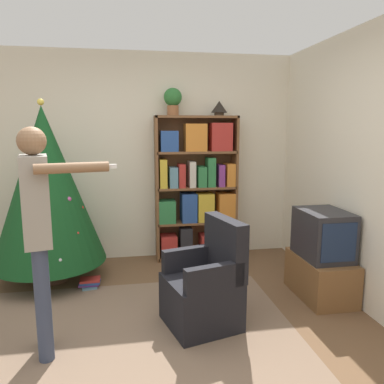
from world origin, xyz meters
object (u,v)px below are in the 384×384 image
armchair (205,288)px  potted_plant (173,100)px  standing_person (39,224)px  christmas_tree (46,186)px  bookshelf (197,191)px  television (323,234)px  table_lamp (219,107)px

armchair → potted_plant: potted_plant is taller
standing_person → christmas_tree: bearing=176.9°
armchair → standing_person: size_ratio=0.55×
bookshelf → television: bearing=-53.2°
christmas_tree → table_lamp: bearing=12.8°
potted_plant → table_lamp: potted_plant is taller
bookshelf → table_lamp: (0.28, 0.01, 1.05)m
standing_person → potted_plant: bearing=135.5°
bookshelf → television: (1.01, -1.34, -0.23)m
christmas_tree → potted_plant: bearing=17.7°
christmas_tree → table_lamp: table_lamp is taller
standing_person → table_lamp: 2.76m
television → christmas_tree: size_ratio=0.29×
armchair → standing_person: bearing=-95.0°
bookshelf → armchair: 1.78m
television → armchair: armchair is taller
potted_plant → table_lamp: bearing=0.0°
armchair → standing_person: (-1.26, -0.22, 0.68)m
christmas_tree → potted_plant: (1.43, 0.46, 0.95)m
armchair → potted_plant: (-0.06, 1.68, 1.69)m
armchair → potted_plant: size_ratio=2.80×
christmas_tree → potted_plant: size_ratio=6.00×
potted_plant → christmas_tree: bearing=-162.3°
bookshelf → armchair: (-0.24, -1.67, -0.55)m
bookshelf → potted_plant: 1.17m
standing_person → television: bearing=89.9°
armchair → christmas_tree: bearing=-144.1°
television → potted_plant: potted_plant is taller
bookshelf → potted_plant: (-0.30, 0.01, 1.14)m
christmas_tree → bookshelf: bearing=14.5°
table_lamp → armchair: bearing=-107.1°
television → table_lamp: bearing=118.3°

